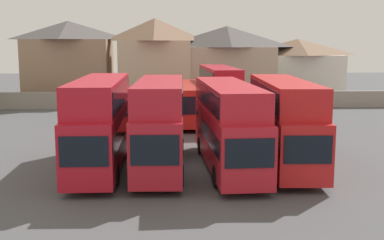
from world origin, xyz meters
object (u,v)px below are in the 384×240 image
bus_2 (160,120)px  house_terrace_far_right (297,69)px  bus_5 (148,102)px  bus_7 (219,91)px  bus_4 (284,118)px  house_terrace_left (69,61)px  bus_1 (100,119)px  bus_3 (228,121)px  house_terrace_centre (155,60)px  bus_6 (189,101)px  house_terrace_right (227,64)px

bus_2 → house_terrace_far_right: size_ratio=1.00×
bus_5 → bus_7: (6.29, 0.66, 0.86)m
bus_4 → house_terrace_left: bearing=-147.3°
bus_1 → bus_3: 7.14m
house_terrace_left → house_terrace_far_right: bearing=1.6°
bus_4 → house_terrace_centre: bearing=-162.6°
bus_2 → house_terrace_left: (-11.56, 32.40, 2.09)m
bus_5 → bus_6: bearing=104.2°
bus_2 → bus_4: bearing=97.8°
bus_2 → bus_7: bus_2 is taller
house_terrace_centre → house_terrace_far_right: (17.49, 1.59, -1.22)m
bus_5 → house_terrace_right: (8.63, 15.80, 2.67)m
bus_7 → house_terrace_right: house_terrace_right is taller
bus_3 → bus_6: size_ratio=1.02×
bus_2 → bus_6: bus_2 is taller
bus_1 → house_terrace_far_right: 38.28m
bus_3 → bus_7: size_ratio=1.04×
bus_7 → house_terrace_centre: size_ratio=1.15×
bus_1 → house_terrace_far_right: bearing=148.5°
house_terrace_centre → house_terrace_right: house_terrace_centre is taller
bus_3 → bus_5: 16.28m
bus_3 → house_terrace_centre: size_ratio=1.19×
house_terrace_left → house_terrace_far_right: 27.82m
bus_7 → house_terrace_right: (2.34, 15.14, 1.81)m
house_terrace_centre → bus_2: bearing=-87.7°
bus_4 → house_terrace_right: bearing=-178.1°
house_terrace_right → bus_6: bearing=-108.3°
house_terrace_centre → bus_7: bearing=-68.2°
bus_7 → house_terrace_left: (-16.46, 16.21, 2.11)m
bus_3 → bus_1: bearing=-94.1°
bus_2 → bus_7: size_ratio=0.94×
bus_6 → bus_4: bearing=15.8°
bus_6 → house_terrace_right: house_terrace_right is taller
bus_3 → house_terrace_centre: bearing=-173.6°
bus_1 → house_terrace_far_right: (19.57, 32.89, 0.99)m
bus_1 → bus_4: bearing=92.0°
house_terrace_left → house_terrace_right: (18.80, -1.07, -0.30)m
house_terrace_far_right → bus_7: bearing=-123.7°
bus_7 → house_terrace_far_right: (11.33, 16.99, 1.06)m
bus_1 → house_terrace_left: bearing=-166.4°
bus_2 → bus_6: 16.36m
bus_5 → bus_2: bearing=8.9°
bus_4 → bus_5: (-8.49, 14.72, -0.85)m
bus_3 → bus_7: (1.11, 16.07, 0.07)m
bus_1 → bus_6: 16.86m
bus_2 → bus_7: bearing=164.5°
bus_5 → house_terrace_left: bearing=-145.1°
bus_3 → bus_7: bus_7 is taller
house_terrace_left → bus_5: bearing=-58.9°
bus_3 → house_terrace_far_right: 35.34m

